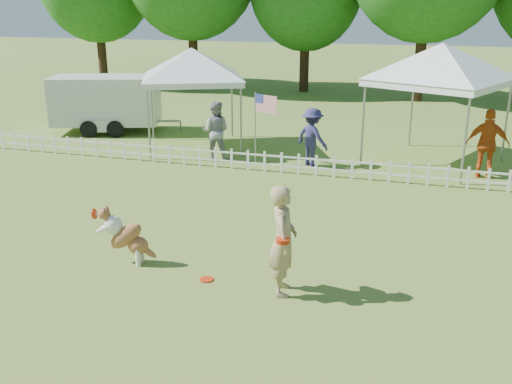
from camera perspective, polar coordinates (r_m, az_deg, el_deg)
ground at (r=10.02m, az=-6.22°, el=-9.21°), size 120.00×120.00×0.00m
picket_fence at (r=16.14m, az=3.42°, el=2.87°), size 22.00×0.08×0.60m
handler at (r=9.35m, az=2.73°, el=-4.84°), size 0.60×0.77×1.88m
dog at (r=10.79m, az=-12.80°, el=-4.32°), size 1.09×0.49×1.08m
frisbee_on_turf at (r=10.15m, az=-4.97°, el=-8.70°), size 0.26×0.26×0.02m
canopy_tent_left at (r=19.05m, az=-6.30°, el=9.17°), size 4.08×4.08×3.18m
canopy_tent_right at (r=17.77m, az=17.64°, el=8.21°), size 4.43×4.43×3.46m
cargo_trailer at (r=22.10m, az=-14.72°, el=8.54°), size 5.17×3.48×2.09m
flag_pole at (r=16.89m, az=-0.08°, el=6.34°), size 0.80×0.39×2.16m
spectator_a at (r=17.45m, az=-4.08°, el=6.11°), size 0.97×0.80×1.82m
spectator_b at (r=16.92m, az=5.64°, el=5.50°), size 1.28×1.12×1.72m
spectator_c at (r=16.81m, az=22.16°, el=4.47°), size 1.16×0.58×1.91m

